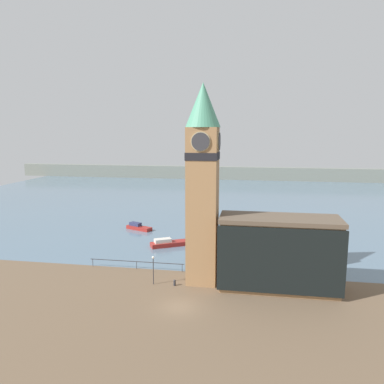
{
  "coord_description": "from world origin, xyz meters",
  "views": [
    {
      "loc": [
        7.56,
        -36.99,
        18.63
      ],
      "look_at": [
        0.41,
        5.49,
        11.68
      ],
      "focal_mm": 35.0,
      "sensor_mm": 36.0,
      "label": 1
    }
  ],
  "objects_px": {
    "boat_near": "(168,243)",
    "mooring_bollard_near": "(175,282)",
    "lamp_post": "(153,264)",
    "pier_building": "(279,253)",
    "boat_far": "(138,227)",
    "clock_tower": "(203,180)"
  },
  "relations": [
    {
      "from": "pier_building",
      "to": "clock_tower",
      "type": "bearing_deg",
      "value": 176.16
    },
    {
      "from": "clock_tower",
      "to": "boat_near",
      "type": "distance_m",
      "value": 19.96
    },
    {
      "from": "boat_near",
      "to": "mooring_bollard_near",
      "type": "bearing_deg",
      "value": -102.97
    },
    {
      "from": "pier_building",
      "to": "lamp_post",
      "type": "bearing_deg",
      "value": -175.06
    },
    {
      "from": "boat_near",
      "to": "lamp_post",
      "type": "xyz_separation_m",
      "value": [
        1.82,
        -15.55,
        2.06
      ]
    },
    {
      "from": "pier_building",
      "to": "boat_far",
      "type": "relative_size",
      "value": 2.6
    },
    {
      "from": "pier_building",
      "to": "boat_near",
      "type": "height_order",
      "value": "pier_building"
    },
    {
      "from": "clock_tower",
      "to": "pier_building",
      "type": "bearing_deg",
      "value": -3.84
    },
    {
      "from": "boat_far",
      "to": "mooring_bollard_near",
      "type": "relative_size",
      "value": 7.18
    },
    {
      "from": "clock_tower",
      "to": "boat_near",
      "type": "height_order",
      "value": "clock_tower"
    },
    {
      "from": "pier_building",
      "to": "boat_far",
      "type": "bearing_deg",
      "value": 136.5
    },
    {
      "from": "clock_tower",
      "to": "boat_near",
      "type": "bearing_deg",
      "value": 119.25
    },
    {
      "from": "pier_building",
      "to": "lamp_post",
      "type": "distance_m",
      "value": 15.2
    },
    {
      "from": "mooring_bollard_near",
      "to": "lamp_post",
      "type": "bearing_deg",
      "value": -178.77
    },
    {
      "from": "pier_building",
      "to": "boat_far",
      "type": "height_order",
      "value": "pier_building"
    },
    {
      "from": "mooring_bollard_near",
      "to": "clock_tower",
      "type": "bearing_deg",
      "value": 30.45
    },
    {
      "from": "clock_tower",
      "to": "boat_near",
      "type": "xyz_separation_m",
      "value": [
        -7.64,
        13.64,
        -12.42
      ]
    },
    {
      "from": "boat_near",
      "to": "lamp_post",
      "type": "bearing_deg",
      "value": -112.37
    },
    {
      "from": "pier_building",
      "to": "mooring_bollard_near",
      "type": "distance_m",
      "value": 13.07
    },
    {
      "from": "boat_near",
      "to": "mooring_bollard_near",
      "type": "relative_size",
      "value": 8.32
    },
    {
      "from": "pier_building",
      "to": "lamp_post",
      "type": "height_order",
      "value": "pier_building"
    },
    {
      "from": "mooring_bollard_near",
      "to": "lamp_post",
      "type": "height_order",
      "value": "lamp_post"
    }
  ]
}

